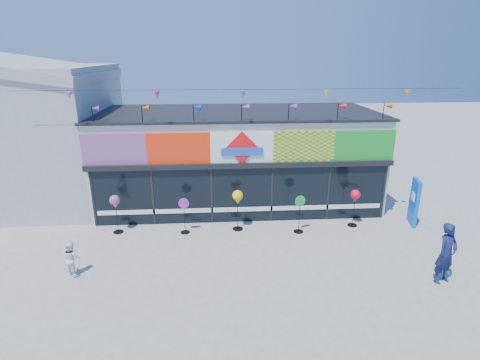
{
  "coord_description": "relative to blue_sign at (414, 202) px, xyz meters",
  "views": [
    {
      "loc": [
        -1.02,
        -10.46,
        6.53
      ],
      "look_at": [
        -0.17,
        2.0,
        2.27
      ],
      "focal_mm": 28.0,
      "sensor_mm": 36.0,
      "label": 1
    }
  ],
  "objects": [
    {
      "name": "ground",
      "position": [
        -6.8,
        -2.76,
        -0.93
      ],
      "size": [
        80.0,
        80.0,
        0.0
      ],
      "primitive_type": "plane",
      "color": "gray",
      "rests_on": "ground"
    },
    {
      "name": "kite_shop",
      "position": [
        -6.8,
        3.18,
        1.11
      ],
      "size": [
        16.0,
        5.7,
        5.31
      ],
      "color": "silver",
      "rests_on": "ground"
    },
    {
      "name": "neighbour_building",
      "position": [
        -16.8,
        4.24,
        2.27
      ],
      "size": [
        8.18,
        7.2,
        6.87
      ],
      "color": "#A8ABAE",
      "rests_on": "ground"
    },
    {
      "name": "blue_sign",
      "position": [
        0.0,
        0.0,
        0.0
      ],
      "size": [
        0.36,
        0.93,
        1.86
      ],
      "rotation": [
        0.0,
        0.0,
        -0.25
      ],
      "color": "blue",
      "rests_on": "ground"
    },
    {
      "name": "spinner_0",
      "position": [
        -11.6,
        -0.01,
        0.29
      ],
      "size": [
        0.39,
        0.39,
        1.52
      ],
      "color": "black",
      "rests_on": "ground"
    },
    {
      "name": "spinner_1",
      "position": [
        -9.04,
        -0.21,
        -0.19
      ],
      "size": [
        0.4,
        0.36,
        1.41
      ],
      "color": "black",
      "rests_on": "ground"
    },
    {
      "name": "spinner_2",
      "position": [
        -7.01,
        -0.05,
        0.36
      ],
      "size": [
        0.41,
        0.41,
        1.61
      ],
      "color": "black",
      "rests_on": "ground"
    },
    {
      "name": "spinner_3",
      "position": [
        -4.69,
        -0.44,
        -0.14
      ],
      "size": [
        0.41,
        0.38,
        1.49
      ],
      "color": "black",
      "rests_on": "ground"
    },
    {
      "name": "spinner_4",
      "position": [
        -2.43,
        -0.03,
        0.28
      ],
      "size": [
        0.38,
        0.38,
        1.52
      ],
      "color": "black",
      "rests_on": "ground"
    },
    {
      "name": "adult_man",
      "position": [
        -1.11,
        -3.97,
        0.01
      ],
      "size": [
        0.81,
        0.68,
        1.89
      ],
      "primitive_type": "imported",
      "rotation": [
        0.0,
        0.0,
        0.39
      ],
      "color": "#131A3D",
      "rests_on": "ground"
    },
    {
      "name": "child",
      "position": [
        -12.29,
        -2.82,
        -0.38
      ],
      "size": [
        0.61,
        0.57,
        1.1
      ],
      "primitive_type": "imported",
      "rotation": [
        0.0,
        0.0,
        2.49
      ],
      "color": "white",
      "rests_on": "ground"
    }
  ]
}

